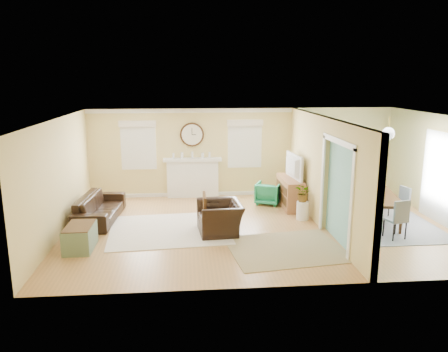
{
  "coord_description": "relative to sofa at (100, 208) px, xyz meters",
  "views": [
    {
      "loc": [
        -1.69,
        -9.7,
        3.47
      ],
      "look_at": [
        -0.8,
        0.3,
        1.2
      ],
      "focal_mm": 35.0,
      "sensor_mm": 36.0,
      "label": 1
    }
  ],
  "objects": [
    {
      "name": "window_right",
      "position": [
        3.89,
        2.05,
        1.34
      ],
      "size": [
        1.05,
        0.13,
        1.42
      ],
      "color": "white",
      "rests_on": "wall_back"
    },
    {
      "name": "wall_front",
      "position": [
        3.84,
        -3.91,
        0.98
      ],
      "size": [
        9.0,
        0.02,
        2.6
      ],
      "primitive_type": "cube",
      "color": "#E5C977",
      "rests_on": "ground"
    },
    {
      "name": "garden_stool",
      "position": [
        5.04,
        -0.4,
        -0.09
      ],
      "size": [
        0.31,
        0.31,
        0.46
      ],
      "primitive_type": "cylinder",
      "color": "white",
      "rests_on": "floor"
    },
    {
      "name": "potted_plant",
      "position": [
        5.04,
        -0.4,
        0.37
      ],
      "size": [
        0.49,
        0.52,
        0.46
      ],
      "primitive_type": "imported",
      "rotation": [
        0.0,
        0.0,
        5.12
      ],
      "color": "#337F33",
      "rests_on": "garden_stool"
    },
    {
      "name": "french_doors",
      "position": [
        8.3,
        -0.91,
        0.78
      ],
      "size": [
        0.06,
        1.7,
        2.2
      ],
      "color": "white",
      "rests_on": "ground"
    },
    {
      "name": "dining_chair_n",
      "position": [
        6.67,
        0.36,
        0.29
      ],
      "size": [
        0.56,
        0.56,
        1.02
      ],
      "color": "slate",
      "rests_on": "floor"
    },
    {
      "name": "wall_back",
      "position": [
        3.84,
        2.09,
        0.98
      ],
      "size": [
        9.0,
        0.02,
        2.6
      ],
      "primitive_type": "cube",
      "color": "#E5C977",
      "rests_on": "ground"
    },
    {
      "name": "wall_right",
      "position": [
        8.34,
        -0.91,
        0.98
      ],
      "size": [
        0.02,
        6.0,
        2.6
      ],
      "primitive_type": "cube",
      "color": "#E5C977",
      "rests_on": "ground"
    },
    {
      "name": "trunk",
      "position": [
        -0.05,
        -1.9,
        -0.06
      ],
      "size": [
        0.55,
        0.89,
        0.51
      ],
      "color": "slate",
      "rests_on": "floor"
    },
    {
      "name": "ceiling",
      "position": [
        3.84,
        -0.91,
        2.28
      ],
      "size": [
        9.0,
        6.0,
        0.02
      ],
      "primitive_type": "cube",
      "color": "white",
      "rests_on": "wall_back"
    },
    {
      "name": "rug_grey",
      "position": [
        6.74,
        -0.71,
        -0.31
      ],
      "size": [
        2.63,
        3.29,
        0.01
      ],
      "primitive_type": "cube",
      "color": "slate",
      "rests_on": "floor"
    },
    {
      "name": "pendant",
      "position": [
        6.84,
        -0.91,
        1.89
      ],
      "size": [
        0.3,
        0.3,
        0.55
      ],
      "color": "gold",
      "rests_on": "ceiling"
    },
    {
      "name": "partition",
      "position": [
        5.36,
        -0.62,
        1.04
      ],
      "size": [
        0.17,
        6.0,
        2.6
      ],
      "color": "#E5C977",
      "rests_on": "ground"
    },
    {
      "name": "dining_chair_e",
      "position": [
        7.35,
        -0.72,
        0.18
      ],
      "size": [
        0.45,
        0.45,
        0.86
      ],
      "color": "slate",
      "rests_on": "floor"
    },
    {
      "name": "tv",
      "position": [
        4.96,
        0.72,
        0.82
      ],
      "size": [
        0.27,
        1.17,
        0.67
      ],
      "primitive_type": "imported",
      "rotation": [
        0.0,
        0.0,
        1.68
      ],
      "color": "black",
      "rests_on": "credenza"
    },
    {
      "name": "rug_jute",
      "position": [
        4.19,
        -2.27,
        -0.31
      ],
      "size": [
        2.54,
        2.18,
        0.01
      ],
      "primitive_type": "cube",
      "rotation": [
        0.0,
        0.0,
        0.13
      ],
      "color": "tan",
      "rests_on": "floor"
    },
    {
      "name": "dining_chair_s",
      "position": [
        6.7,
        -1.87,
        0.22
      ],
      "size": [
        0.49,
        0.49,
        0.91
      ],
      "color": "slate",
      "rests_on": "floor"
    },
    {
      "name": "green_chair",
      "position": [
        4.44,
        1.05,
        -0.01
      ],
      "size": [
        0.86,
        0.87,
        0.61
      ],
      "primitive_type": "imported",
      "rotation": [
        0.0,
        0.0,
        2.73
      ],
      "color": "#118257",
      "rests_on": "floor"
    },
    {
      "name": "window_left",
      "position": [
        0.79,
        2.05,
        1.34
      ],
      "size": [
        1.05,
        0.13,
        1.42
      ],
      "color": "white",
      "rests_on": "wall_back"
    },
    {
      "name": "dining_chair_w",
      "position": [
        6.17,
        -0.77,
        0.23
      ],
      "size": [
        0.47,
        0.47,
        0.93
      ],
      "color": "white",
      "rests_on": "floor"
    },
    {
      "name": "wall_left",
      "position": [
        -0.66,
        -0.91,
        0.98
      ],
      "size": [
        0.02,
        6.0,
        2.6
      ],
      "primitive_type": "cube",
      "color": "#E5C977",
      "rests_on": "ground"
    },
    {
      "name": "floor",
      "position": [
        3.84,
        -0.91,
        -0.32
      ],
      "size": [
        9.0,
        9.0,
        0.0
      ],
      "primitive_type": "plane",
      "color": "#A87846",
      "rests_on": "ground"
    },
    {
      "name": "wall_clock",
      "position": [
        2.34,
        2.06,
        1.53
      ],
      "size": [
        0.7,
        0.07,
        0.7
      ],
      "color": "#422A16",
      "rests_on": "wall_back"
    },
    {
      "name": "fireplace",
      "position": [
        2.34,
        1.97,
        0.28
      ],
      "size": [
        1.7,
        0.3,
        1.17
      ],
      "color": "white",
      "rests_on": "ground"
    },
    {
      "name": "eames_chair",
      "position": [
        2.9,
        -1.15,
        0.04
      ],
      "size": [
        1.04,
        1.16,
        0.71
      ],
      "primitive_type": "imported",
      "rotation": [
        0.0,
        0.0,
        -1.48
      ],
      "color": "black",
      "rests_on": "floor"
    },
    {
      "name": "sofa",
      "position": [
        0.0,
        0.0,
        0.0
      ],
      "size": [
        0.99,
        2.22,
        0.63
      ],
      "primitive_type": "imported",
      "rotation": [
        0.0,
        0.0,
        1.5
      ],
      "color": "black",
      "rests_on": "floor"
    },
    {
      "name": "dining_table",
      "position": [
        6.74,
        -0.71,
        0.02
      ],
      "size": [
        1.44,
        2.11,
        0.68
      ],
      "primitive_type": "imported",
      "rotation": [
        0.0,
        0.0,
        1.37
      ],
      "color": "#422A16",
      "rests_on": "floor"
    },
    {
      "name": "credenza",
      "position": [
        4.98,
        0.72,
        0.08
      ],
      "size": [
        0.49,
        1.44,
        0.8
      ],
      "color": "#9F6A3F",
      "rests_on": "floor"
    },
    {
      "name": "rug_cream",
      "position": [
        1.74,
        -0.89,
        -0.31
      ],
      "size": [
        2.89,
        2.55,
        0.01
      ],
      "primitive_type": "cube",
      "rotation": [
        0.0,
        0.0,
        0.07
      ],
      "color": "#F2E4CE",
      "rests_on": "floor"
    }
  ]
}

